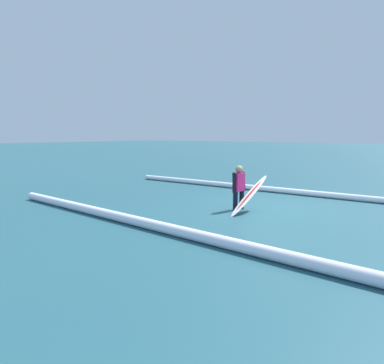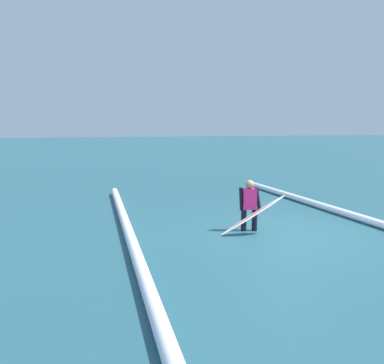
# 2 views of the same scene
# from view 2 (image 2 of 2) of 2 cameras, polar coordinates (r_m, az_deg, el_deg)

# --- Properties ---
(ground_plane) EXTENTS (177.63, 177.63, 0.00)m
(ground_plane) POSITION_cam_2_polar(r_m,az_deg,el_deg) (10.15, 13.37, -7.36)
(ground_plane) COLOR #255461
(surfer) EXTENTS (0.27, 0.58, 1.31)m
(surfer) POSITION_cam_2_polar(r_m,az_deg,el_deg) (10.18, 8.28, -2.99)
(surfer) COLOR black
(surfer) RESTS_ON ground_plane
(surfboard) EXTENTS (0.54, 1.65, 1.01)m
(surfboard) POSITION_cam_2_polar(r_m,az_deg,el_deg) (9.83, 8.71, -4.77)
(surfboard) COLOR white
(surfboard) RESTS_ON ground_plane
(wave_crest_foreground) EXTENTS (15.44, 0.48, 0.21)m
(wave_crest_foreground) POSITION_cam_2_polar(r_m,az_deg,el_deg) (11.48, 25.89, -5.62)
(wave_crest_foreground) COLOR white
(wave_crest_foreground) RESTS_ON ground_plane
(wave_crest_midground) EXTENTS (15.76, 0.96, 0.24)m
(wave_crest_midground) POSITION_cam_2_polar(r_m,az_deg,el_deg) (8.17, -8.09, -10.15)
(wave_crest_midground) COLOR white
(wave_crest_midground) RESTS_ON ground_plane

